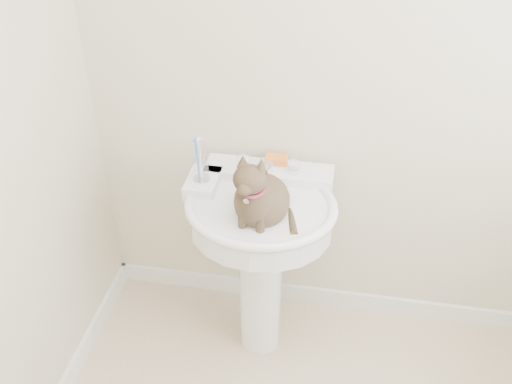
% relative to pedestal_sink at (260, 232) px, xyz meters
% --- Properties ---
extents(wall_back, '(2.20, 0.00, 2.50)m').
position_rel_pedestal_sink_xyz_m(wall_back, '(0.34, 0.29, 0.60)').
color(wall_back, beige).
rests_on(wall_back, ground).
extents(baseboard_back, '(2.20, 0.02, 0.09)m').
position_rel_pedestal_sink_xyz_m(baseboard_back, '(0.34, 0.28, -0.60)').
color(baseboard_back, white).
rests_on(baseboard_back, floor).
extents(pedestal_sink, '(0.60, 0.59, 0.83)m').
position_rel_pedestal_sink_xyz_m(pedestal_sink, '(0.00, 0.00, 0.00)').
color(pedestal_sink, white).
rests_on(pedestal_sink, floor).
extents(faucet, '(0.28, 0.12, 0.14)m').
position_rel_pedestal_sink_xyz_m(faucet, '(0.00, 0.15, 0.22)').
color(faucet, silver).
rests_on(faucet, pedestal_sink).
extents(soap_bar, '(0.09, 0.06, 0.03)m').
position_rel_pedestal_sink_xyz_m(soap_bar, '(0.03, 0.23, 0.19)').
color(soap_bar, orange).
rests_on(soap_bar, pedestal_sink).
extents(toothbrush_cup, '(0.07, 0.07, 0.19)m').
position_rel_pedestal_sink_xyz_m(toothbrush_cup, '(-0.24, 0.06, 0.23)').
color(toothbrush_cup, silver).
rests_on(toothbrush_cup, pedestal_sink).
extents(cat, '(0.23, 0.28, 0.42)m').
position_rel_pedestal_sink_xyz_m(cat, '(0.01, -0.08, 0.22)').
color(cat, '#4F3829').
rests_on(cat, pedestal_sink).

